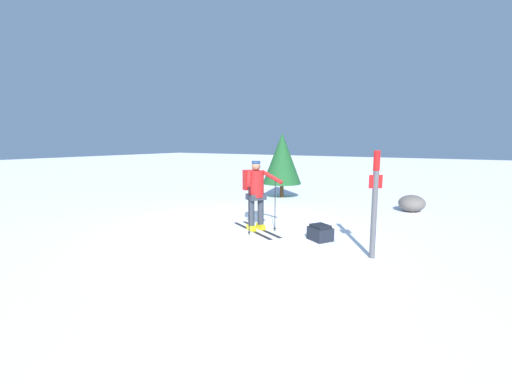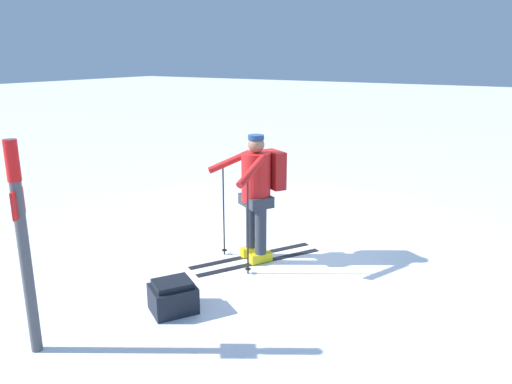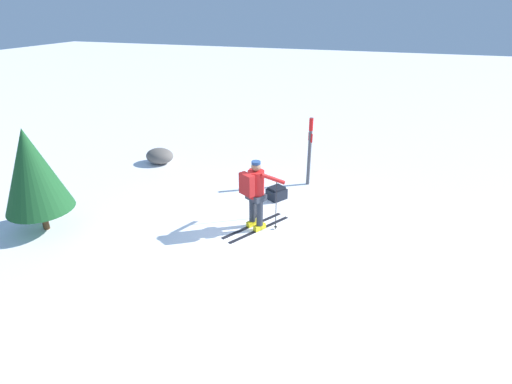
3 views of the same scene
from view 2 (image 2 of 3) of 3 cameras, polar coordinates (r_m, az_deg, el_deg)
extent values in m
plane|color=white|center=(7.12, 1.90, -6.14)|extent=(80.00, 80.00, 0.00)
cube|color=black|center=(6.57, 0.53, -8.01)|extent=(0.97, 1.59, 0.01)
cube|color=yellow|center=(6.54, 0.53, -7.49)|extent=(0.25, 0.31, 0.12)
cylinder|color=#2D333D|center=(6.39, 0.54, -4.18)|extent=(0.15, 0.15, 0.68)
cube|color=black|center=(6.77, -0.51, -7.26)|extent=(0.97, 1.59, 0.01)
cube|color=yellow|center=(6.75, -0.52, -6.75)|extent=(0.25, 0.31, 0.12)
cylinder|color=#2D333D|center=(6.61, -0.52, -3.53)|extent=(0.15, 0.15, 0.68)
cube|color=#2D333D|center=(6.39, 0.00, -0.97)|extent=(0.51, 0.48, 0.14)
cylinder|color=red|center=(6.31, 0.00, 1.73)|extent=(0.37, 0.37, 0.62)
sphere|color=#8C664C|center=(6.23, 0.00, 5.45)|extent=(0.21, 0.21, 0.21)
cylinder|color=navy|center=(6.21, 0.00, 6.28)|extent=(0.20, 0.20, 0.06)
cube|color=maroon|center=(6.42, 2.08, 2.59)|extent=(0.40, 0.32, 0.48)
cylinder|color=black|center=(6.03, -0.94, -3.90)|extent=(0.02, 0.02, 1.25)
cylinder|color=black|center=(6.24, -0.92, -8.78)|extent=(0.07, 0.07, 0.01)
cylinder|color=red|center=(5.91, -0.53, 2.39)|extent=(0.09, 0.56, 0.32)
cylinder|color=black|center=(6.62, -3.72, -2.13)|extent=(0.02, 0.02, 1.25)
cylinder|color=black|center=(6.81, -3.63, -6.65)|extent=(0.07, 0.07, 0.01)
cylinder|color=red|center=(6.44, -3.07, 3.47)|extent=(0.53, 0.36, 0.32)
cube|color=black|center=(5.44, -9.46, -11.92)|extent=(0.57, 0.59, 0.28)
cube|color=black|center=(5.36, -9.54, -10.30)|extent=(0.47, 0.49, 0.06)
cylinder|color=#4C4C51|center=(4.80, -24.97, -6.12)|extent=(0.10, 0.10, 1.96)
cylinder|color=red|center=(4.58, -26.10, 3.26)|extent=(0.11, 0.11, 0.35)
cube|color=red|center=(4.67, -25.57, -1.19)|extent=(0.16, 0.21, 0.24)
camera|label=1|loc=(10.15, -52.56, 6.65)|focal=24.00mm
camera|label=3|loc=(14.29, 7.84, 24.00)|focal=28.00mm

